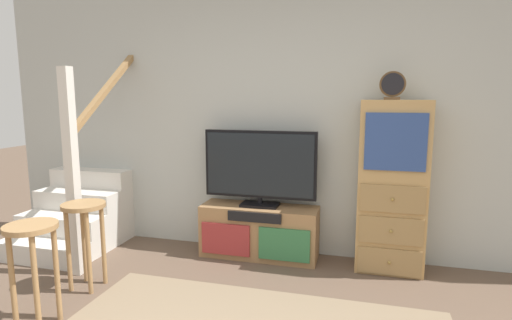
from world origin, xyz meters
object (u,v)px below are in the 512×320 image
(bar_stool_near, at_px, (33,251))
(bar_stool_far, at_px, (85,225))
(desk_clock, at_px, (392,86))
(side_cabinet, at_px, (392,187))
(media_console, at_px, (259,232))
(television, at_px, (260,166))

(bar_stool_near, bearing_deg, bar_stool_far, 93.60)
(desk_clock, bearing_deg, bar_stool_far, -157.29)
(side_cabinet, xyz_separation_m, desk_clock, (-0.04, -0.01, 0.88))
(media_console, distance_m, side_cabinet, 1.31)
(bar_stool_far, bearing_deg, side_cabinet, 22.70)
(media_console, xyz_separation_m, desk_clock, (1.17, -0.00, 1.39))
(desk_clock, bearing_deg, media_console, 179.76)
(television, bearing_deg, bar_stool_far, -139.61)
(media_console, relative_size, bar_stool_far, 1.60)
(television, distance_m, bar_stool_near, 2.00)
(bar_stool_near, bearing_deg, desk_clock, 33.83)
(desk_clock, bearing_deg, side_cabinet, 21.97)
(media_console, height_order, desk_clock, desk_clock)
(television, relative_size, bar_stool_far, 1.54)
(bar_stool_far, bearing_deg, media_console, 39.73)
(television, xyz_separation_m, desk_clock, (1.17, -0.03, 0.75))
(desk_clock, height_order, bar_stool_near, desk_clock)
(desk_clock, xyz_separation_m, bar_stool_far, (-2.36, -0.99, -1.12))
(desk_clock, relative_size, bar_stool_far, 0.34)
(media_console, distance_m, bar_stool_near, 1.97)
(media_console, height_order, bar_stool_near, bar_stool_near)
(side_cabinet, distance_m, desk_clock, 0.89)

